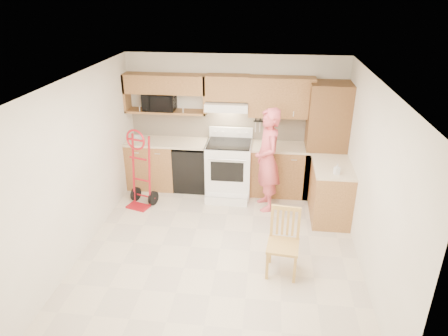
% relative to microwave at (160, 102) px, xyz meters
% --- Properties ---
extents(floor, '(4.00, 4.50, 0.02)m').
position_rel_microwave_xyz_m(floor, '(1.37, -2.08, -1.66)').
color(floor, beige).
rests_on(floor, ground).
extents(ceiling, '(4.00, 4.50, 0.02)m').
position_rel_microwave_xyz_m(ceiling, '(1.37, -2.08, 0.86)').
color(ceiling, white).
rests_on(ceiling, ground).
extents(wall_back, '(4.00, 0.02, 2.50)m').
position_rel_microwave_xyz_m(wall_back, '(1.37, 0.17, -0.40)').
color(wall_back, white).
rests_on(wall_back, ground).
extents(wall_front, '(4.00, 0.02, 2.50)m').
position_rel_microwave_xyz_m(wall_front, '(1.37, -4.34, -0.40)').
color(wall_front, white).
rests_on(wall_front, ground).
extents(wall_left, '(0.02, 4.50, 2.50)m').
position_rel_microwave_xyz_m(wall_left, '(-0.64, -2.08, -0.40)').
color(wall_left, white).
rests_on(wall_left, ground).
extents(wall_right, '(0.02, 4.50, 2.50)m').
position_rel_microwave_xyz_m(wall_right, '(3.38, -2.08, -0.40)').
color(wall_right, white).
rests_on(wall_right, ground).
extents(backsplash, '(3.92, 0.03, 0.55)m').
position_rel_microwave_xyz_m(backsplash, '(1.37, 0.15, -0.45)').
color(backsplash, beige).
rests_on(backsplash, wall_back).
extents(lower_cab_left, '(0.90, 0.60, 0.90)m').
position_rel_microwave_xyz_m(lower_cab_left, '(-0.18, -0.14, -1.20)').
color(lower_cab_left, '#B07C43').
rests_on(lower_cab_left, ground).
extents(dishwasher, '(0.60, 0.60, 0.85)m').
position_rel_microwave_xyz_m(dishwasher, '(0.57, -0.14, -1.22)').
color(dishwasher, black).
rests_on(dishwasher, ground).
extents(lower_cab_right, '(1.14, 0.60, 0.90)m').
position_rel_microwave_xyz_m(lower_cab_right, '(2.20, -0.14, -1.20)').
color(lower_cab_right, '#B07C43').
rests_on(lower_cab_right, ground).
extents(countertop_left, '(1.50, 0.63, 0.04)m').
position_rel_microwave_xyz_m(countertop_left, '(0.12, -0.13, -0.73)').
color(countertop_left, beige).
rests_on(countertop_left, lower_cab_left).
extents(countertop_right, '(1.14, 0.63, 0.04)m').
position_rel_microwave_xyz_m(countertop_right, '(2.20, -0.13, -0.73)').
color(countertop_right, beige).
rests_on(countertop_right, lower_cab_right).
extents(cab_return_right, '(0.60, 1.00, 0.90)m').
position_rel_microwave_xyz_m(cab_return_right, '(3.07, -0.94, -1.20)').
color(cab_return_right, '#B07C43').
rests_on(cab_return_right, ground).
extents(countertop_return, '(0.63, 1.00, 0.04)m').
position_rel_microwave_xyz_m(countertop_return, '(3.07, -0.94, -0.73)').
color(countertop_return, beige).
rests_on(countertop_return, cab_return_right).
extents(pantry_tall, '(0.70, 0.60, 2.10)m').
position_rel_microwave_xyz_m(pantry_tall, '(3.02, -0.14, -0.60)').
color(pantry_tall, brown).
rests_on(pantry_tall, ground).
extents(upper_cab_left, '(1.50, 0.33, 0.34)m').
position_rel_microwave_xyz_m(upper_cab_left, '(0.12, 0.00, 0.33)').
color(upper_cab_left, '#B07C43').
rests_on(upper_cab_left, wall_back).
extents(upper_shelf_mw, '(1.50, 0.33, 0.04)m').
position_rel_microwave_xyz_m(upper_shelf_mw, '(0.12, 0.00, -0.18)').
color(upper_shelf_mw, '#B07C43').
rests_on(upper_shelf_mw, wall_back).
extents(upper_cab_center, '(0.76, 0.33, 0.44)m').
position_rel_microwave_xyz_m(upper_cab_center, '(1.25, 0.00, 0.29)').
color(upper_cab_center, '#B07C43').
rests_on(upper_cab_center, wall_back).
extents(upper_cab_right, '(1.14, 0.33, 0.70)m').
position_rel_microwave_xyz_m(upper_cab_right, '(2.20, 0.00, 0.15)').
color(upper_cab_right, '#B07C43').
rests_on(upper_cab_right, wall_back).
extents(range_hood, '(0.76, 0.46, 0.14)m').
position_rel_microwave_xyz_m(range_hood, '(1.25, -0.06, -0.02)').
color(range_hood, white).
rests_on(range_hood, wall_back).
extents(knife_strip, '(0.40, 0.05, 0.29)m').
position_rel_microwave_xyz_m(knife_strip, '(1.92, 0.12, -0.41)').
color(knife_strip, black).
rests_on(knife_strip, backsplash).
extents(microwave, '(0.58, 0.39, 0.32)m').
position_rel_microwave_xyz_m(microwave, '(0.00, 0.00, 0.00)').
color(microwave, black).
rests_on(microwave, upper_shelf_mw).
extents(range, '(0.81, 1.06, 1.19)m').
position_rel_microwave_xyz_m(range, '(1.31, -0.32, -1.06)').
color(range, white).
rests_on(range, ground).
extents(person, '(0.59, 0.75, 1.80)m').
position_rel_microwave_xyz_m(person, '(2.01, -0.74, -0.75)').
color(person, '#D4525C').
rests_on(person, ground).
extents(hand_truck, '(0.62, 0.59, 1.28)m').
position_rel_microwave_xyz_m(hand_truck, '(-0.19, -0.92, -1.01)').
color(hand_truck, '#AC131E').
rests_on(hand_truck, ground).
extents(dining_chair, '(0.46, 0.49, 0.93)m').
position_rel_microwave_xyz_m(dining_chair, '(2.27, -2.51, -1.19)').
color(dining_chair, tan).
rests_on(dining_chair, ground).
extents(soap_bottle, '(0.10, 0.10, 0.17)m').
position_rel_microwave_xyz_m(soap_bottle, '(3.07, -1.26, -0.62)').
color(soap_bottle, white).
rests_on(soap_bottle, countertop_return).
extents(bowl, '(0.25, 0.25, 0.06)m').
position_rel_microwave_xyz_m(bowl, '(-0.43, -0.14, -0.68)').
color(bowl, white).
rests_on(bowl, countertop_left).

